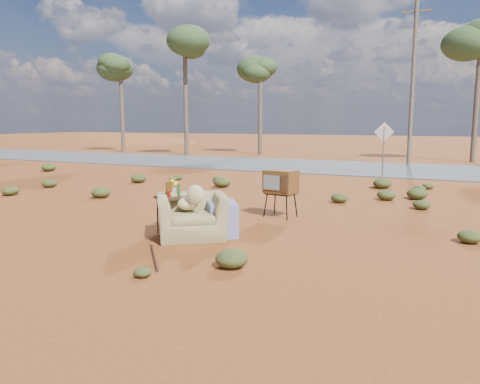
% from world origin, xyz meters
% --- Properties ---
extents(ground, '(140.00, 140.00, 0.00)m').
position_xyz_m(ground, '(0.00, 0.00, 0.00)').
color(ground, brown).
rests_on(ground, ground).
extents(highway, '(140.00, 7.00, 0.04)m').
position_xyz_m(highway, '(0.00, 15.00, 0.02)').
color(highway, '#565659').
rests_on(highway, ground).
extents(dirt_mound, '(26.00, 18.00, 2.00)m').
position_xyz_m(dirt_mound, '(-30.00, 34.00, 0.00)').
color(dirt_mound, '#954B24').
rests_on(dirt_mound, ground).
extents(armchair, '(1.65, 1.65, 1.13)m').
position_xyz_m(armchair, '(-0.27, 0.10, 0.53)').
color(armchair, '#938150').
rests_on(armchair, ground).
extents(tv_unit, '(0.77, 0.66, 1.10)m').
position_xyz_m(tv_unit, '(0.53, 2.57, 0.82)').
color(tv_unit, black).
rests_on(tv_unit, ground).
extents(side_table, '(0.68, 0.68, 1.05)m').
position_xyz_m(side_table, '(-0.89, 0.19, 0.77)').
color(side_table, '#352413').
rests_on(side_table, ground).
extents(rusty_bar, '(0.97, 1.19, 0.04)m').
position_xyz_m(rusty_bar, '(-0.20, -1.44, 0.02)').
color(rusty_bar, '#461C12').
rests_on(rusty_bar, ground).
extents(road_sign, '(0.78, 0.06, 2.19)m').
position_xyz_m(road_sign, '(1.50, 12.00, 1.50)').
color(road_sign, brown).
rests_on(road_sign, ground).
extents(eucalyptus_far_left, '(3.20, 3.20, 7.10)m').
position_xyz_m(eucalyptus_far_left, '(-18.00, 20.00, 5.94)').
color(eucalyptus_far_left, brown).
rests_on(eucalyptus_far_left, ground).
extents(eucalyptus_left, '(3.20, 3.20, 8.10)m').
position_xyz_m(eucalyptus_left, '(-12.00, 19.00, 6.92)').
color(eucalyptus_left, brown).
rests_on(eucalyptus_left, ground).
extents(eucalyptus_near_left, '(3.20, 3.20, 6.60)m').
position_xyz_m(eucalyptus_near_left, '(-8.00, 22.00, 5.45)').
color(eucalyptus_near_left, brown).
rests_on(eucalyptus_near_left, ground).
extents(utility_pole_center, '(1.40, 0.20, 8.00)m').
position_xyz_m(utility_pole_center, '(2.00, 17.50, 4.15)').
color(utility_pole_center, brown).
rests_on(utility_pole_center, ground).
extents(scrub_patch, '(17.49, 8.07, 0.33)m').
position_xyz_m(scrub_patch, '(-0.82, 4.41, 0.14)').
color(scrub_patch, '#424920').
rests_on(scrub_patch, ground).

